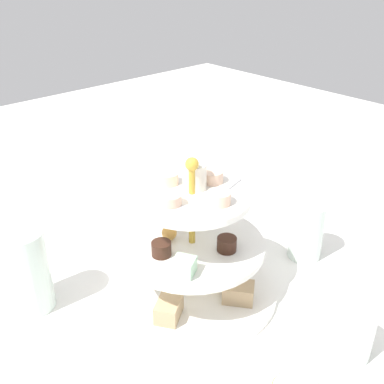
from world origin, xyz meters
name	(u,v)px	position (x,y,z in m)	size (l,w,h in m)	color
ground_plane	(192,290)	(0.00, 0.00, 0.00)	(2.40, 2.40, 0.00)	white
tiered_serving_stand	(192,253)	(0.00, 0.00, 0.07)	(0.28, 0.28, 0.24)	white
water_glass_tall_right	(27,271)	(-0.21, 0.14, 0.07)	(0.07, 0.07, 0.14)	silver
water_glass_short_left	(349,332)	(0.07, -0.24, 0.04)	(0.06, 0.06, 0.08)	silver
butter_knife_left	(149,204)	(0.13, 0.28, 0.00)	(0.17, 0.01, 0.00)	silver
water_glass_mid_back	(307,231)	(0.22, -0.07, 0.05)	(0.06, 0.06, 0.11)	silver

